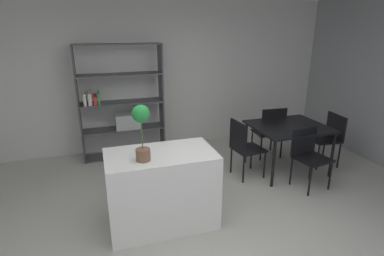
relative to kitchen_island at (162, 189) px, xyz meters
name	(u,v)px	position (x,y,z in m)	size (l,w,h in m)	color
ground_plane	(196,238)	(0.29, -0.41, -0.45)	(9.99, 9.99, 0.00)	beige
back_partition	(147,76)	(0.29, 2.52, 0.92)	(7.25, 0.06, 2.74)	silver
kitchen_island	(162,189)	(0.00, 0.00, 0.00)	(1.24, 0.70, 0.90)	white
potted_plant_on_island	(142,128)	(-0.21, -0.14, 0.82)	(0.18, 0.18, 0.61)	brown
open_bookshelf	(121,107)	(-0.23, 2.19, 0.46)	(1.44, 0.37, 1.98)	#4C4C51
dining_table	(289,130)	(2.23, 0.78, 0.24)	(1.15, 0.99, 0.76)	black
dining_chair_window_side	(329,135)	(3.03, 0.78, 0.07)	(0.49, 0.49, 0.87)	black
dining_chair_island_side	(243,145)	(1.44, 0.77, 0.09)	(0.48, 0.46, 0.92)	black
dining_chair_near	(308,152)	(2.22, 0.26, 0.07)	(0.51, 0.48, 0.86)	black
dining_chair_far	(270,129)	(2.23, 1.30, 0.10)	(0.48, 0.46, 0.93)	black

